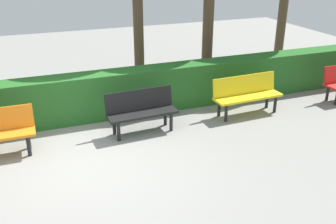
# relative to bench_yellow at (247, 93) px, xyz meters

# --- Properties ---
(ground_plane) EXTENTS (23.36, 23.36, 0.00)m
(ground_plane) POSITION_rel_bench_yellow_xyz_m (3.81, 0.91, -0.48)
(ground_plane) COLOR gray
(bench_yellow) EXTENTS (1.61, 0.51, 0.86)m
(bench_yellow) POSITION_rel_bench_yellow_xyz_m (0.00, 0.00, 0.00)
(bench_yellow) COLOR yellow
(bench_yellow) RESTS_ON ground_plane
(bench_black) EXTENTS (1.44, 0.53, 0.86)m
(bench_black) POSITION_rel_bench_yellow_xyz_m (2.48, 0.05, -0.00)
(bench_black) COLOR black
(bench_black) RESTS_ON ground_plane
(hedge_row) EXTENTS (19.36, 0.56, 1.01)m
(hedge_row) POSITION_rel_bench_yellow_xyz_m (2.61, -0.95, 0.02)
(hedge_row) COLOR #266023
(hedge_row) RESTS_ON ground_plane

